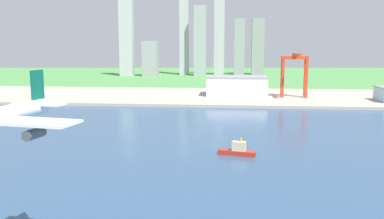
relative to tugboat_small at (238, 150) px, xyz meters
name	(u,v)px	position (x,y,z in m)	size (l,w,h in m)	color
ground_plane	(175,141)	(-32.59, 26.86, -2.47)	(2400.00, 2400.00, 0.00)	#4C8C47
water_bay	(153,176)	(-32.59, -33.14, -2.39)	(840.00, 360.00, 0.15)	#2D4C70
industrial_pier	(202,96)	(-32.59, 216.86, -1.22)	(840.00, 140.00, 2.50)	#ACA392
tugboat_small	(238,150)	(0.00, 0.00, 0.00)	(17.36, 7.76, 8.19)	#B22D1E
port_crane_red	(295,66)	(54.78, 204.94, 29.32)	(23.84, 38.48, 41.13)	red
warehouse_main	(237,86)	(1.79, 219.11, 9.41)	(58.69, 37.51, 18.70)	white
distant_skyline	(195,42)	(-69.27, 548.16, 57.16)	(251.41, 77.54, 159.51)	#B2B1BA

